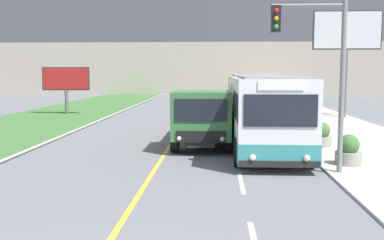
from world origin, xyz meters
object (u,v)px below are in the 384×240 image
at_px(billboard_small, 66,80).
at_px(planter_round_near, 348,151).
at_px(car_distant, 210,104).
at_px(planter_round_far, 289,117).
at_px(traffic_light_mast, 321,59).
at_px(dump_truck, 203,119).
at_px(city_bus, 260,109).
at_px(billboard_large, 347,35).
at_px(planter_round_second, 321,136).
at_px(planter_round_third, 302,125).

xyz_separation_m(billboard_small, planter_round_near, (15.76, -17.96, -2.02)).
height_order(car_distant, planter_round_far, car_distant).
bearing_deg(traffic_light_mast, dump_truck, 128.35).
relative_size(city_bus, car_distant, 3.01).
xyz_separation_m(car_distant, billboard_small, (-10.78, -1.54, 1.86)).
distance_m(car_distant, traffic_light_mast, 21.20).
bearing_deg(planter_round_far, city_bus, -109.49).
height_order(city_bus, traffic_light_mast, traffic_light_mast).
bearing_deg(billboard_large, traffic_light_mast, -107.96).
bearing_deg(planter_round_second, planter_round_far, 91.32).
xyz_separation_m(traffic_light_mast, planter_round_second, (1.24, 4.98, -3.06)).
height_order(city_bus, dump_truck, city_bus).
relative_size(traffic_light_mast, planter_round_third, 5.46).
bearing_deg(billboard_large, planter_round_third, -117.33).
bearing_deg(planter_round_third, planter_round_second, -88.83).
relative_size(billboard_large, planter_round_far, 7.03).
bearing_deg(billboard_small, car_distant, 8.11).
height_order(traffic_light_mast, planter_round_second, traffic_light_mast).
xyz_separation_m(dump_truck, billboard_small, (-10.71, 14.37, 1.32)).
xyz_separation_m(city_bus, dump_truck, (-2.53, -1.30, -0.32)).
xyz_separation_m(dump_truck, billboard_large, (9.44, 12.75, 4.44)).
xyz_separation_m(city_bus, planter_round_third, (2.40, 2.72, -1.02)).
bearing_deg(billboard_small, planter_round_near, -48.72).
bearing_deg(billboard_large, planter_round_near, -105.07).
bearing_deg(planter_round_far, planter_round_third, -88.53).
xyz_separation_m(billboard_large, planter_round_third, (-4.51, -8.73, -5.15)).
relative_size(car_distant, planter_round_far, 4.13).
xyz_separation_m(billboard_large, planter_round_near, (-4.40, -16.33, -5.15)).
xyz_separation_m(planter_round_second, planter_round_third, (-0.08, 3.80, 0.00)).
distance_m(billboard_large, planter_round_far, 8.48).
height_order(dump_truck, planter_round_near, dump_truck).
xyz_separation_m(billboard_small, planter_round_far, (15.55, -6.56, -2.02)).
bearing_deg(traffic_light_mast, planter_round_second, 75.99).
xyz_separation_m(city_bus, billboard_large, (6.91, 11.45, 4.12)).
relative_size(city_bus, billboard_large, 1.77).
bearing_deg(car_distant, billboard_large, -18.65).
height_order(dump_truck, planter_round_second, dump_truck).
height_order(billboard_large, planter_round_second, billboard_large).
relative_size(planter_round_near, planter_round_third, 1.00).
bearing_deg(billboard_large, city_bus, -121.14).
distance_m(traffic_light_mast, billboard_small, 24.02).
height_order(city_bus, planter_round_far, city_bus).
bearing_deg(car_distant, traffic_light_mast, -79.84).
bearing_deg(planter_round_near, billboard_large, 74.93).
bearing_deg(car_distant, dump_truck, -90.24).
bearing_deg(planter_round_second, city_bus, 156.45).
bearing_deg(billboard_large, planter_round_second, -109.48).
distance_m(city_bus, planter_round_far, 6.99).
height_order(billboard_small, planter_round_far, billboard_small).
relative_size(traffic_light_mast, planter_round_near, 5.47).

